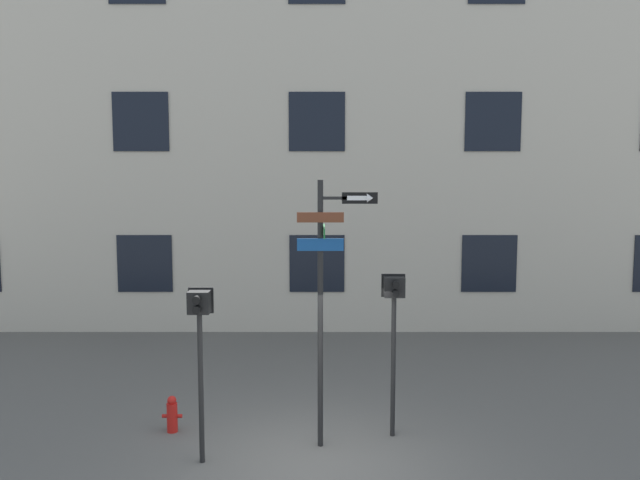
{
  "coord_description": "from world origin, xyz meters",
  "views": [
    {
      "loc": [
        0.09,
        -9.06,
        4.38
      ],
      "look_at": [
        0.09,
        0.71,
        3.37
      ],
      "focal_mm": 35.0,
      "sensor_mm": 36.0,
      "label": 1
    }
  ],
  "objects_px": {
    "pedestrian_signal_right": "(394,311)",
    "fire_hydrant": "(172,414)",
    "pedestrian_signal_left": "(199,328)",
    "street_sign_pole": "(325,288)"
  },
  "relations": [
    {
      "from": "pedestrian_signal_right",
      "to": "fire_hydrant",
      "type": "height_order",
      "value": "pedestrian_signal_right"
    },
    {
      "from": "pedestrian_signal_left",
      "to": "fire_hydrant",
      "type": "relative_size",
      "value": 4.26
    },
    {
      "from": "street_sign_pole",
      "to": "pedestrian_signal_right",
      "type": "bearing_deg",
      "value": 19.05
    },
    {
      "from": "street_sign_pole",
      "to": "pedestrian_signal_left",
      "type": "distance_m",
      "value": 2.04
    },
    {
      "from": "street_sign_pole",
      "to": "fire_hydrant",
      "type": "xyz_separation_m",
      "value": [
        -2.62,
        0.56,
        -2.3
      ]
    },
    {
      "from": "pedestrian_signal_left",
      "to": "fire_hydrant",
      "type": "height_order",
      "value": "pedestrian_signal_left"
    },
    {
      "from": "street_sign_pole",
      "to": "fire_hydrant",
      "type": "relative_size",
      "value": 6.82
    },
    {
      "from": "street_sign_pole",
      "to": "fire_hydrant",
      "type": "height_order",
      "value": "street_sign_pole"
    },
    {
      "from": "pedestrian_signal_left",
      "to": "fire_hydrant",
      "type": "distance_m",
      "value": 2.25
    },
    {
      "from": "fire_hydrant",
      "to": "street_sign_pole",
      "type": "bearing_deg",
      "value": -12.08
    }
  ]
}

